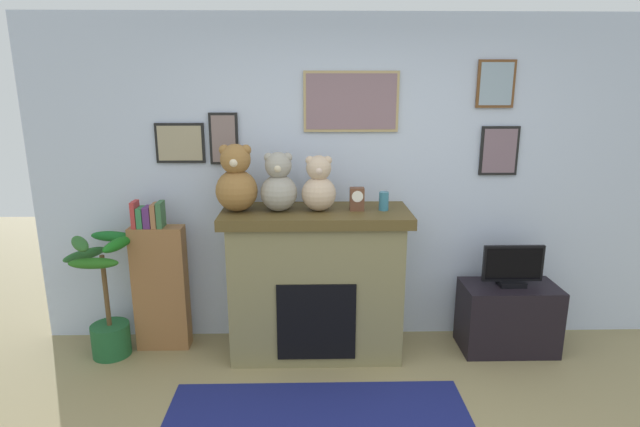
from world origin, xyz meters
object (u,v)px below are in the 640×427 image
teddy_bear_cream (236,181)px  teddy_bear_grey (279,185)px  fireplace (316,281)px  mantel_clock (357,199)px  tv_stand (508,317)px  candle_jar (384,201)px  potted_plant (106,304)px  television (513,267)px  teddy_bear_brown (319,186)px  bookshelf (160,283)px

teddy_bear_cream → teddy_bear_grey: (0.31, 0.00, -0.03)m
fireplace → mantel_clock: bearing=-3.5°
tv_stand → mantel_clock: bearing=-179.9°
tv_stand → candle_jar: size_ratio=5.27×
potted_plant → fireplace: bearing=1.5°
candle_jar → television: bearing=-0.1°
television → teddy_bear_cream: (-2.11, 0.00, 0.69)m
potted_plant → teddy_bear_cream: 1.41m
fireplace → potted_plant: fireplace is taller
teddy_bear_brown → mantel_clock: bearing=-0.1°
bookshelf → tv_stand: (2.76, -0.10, -0.27)m
mantel_clock → teddy_bear_grey: size_ratio=0.39×
fireplace → television: (1.53, -0.02, 0.11)m
tv_stand → teddy_bear_grey: 2.10m
bookshelf → television: size_ratio=2.58×
potted_plant → teddy_bear_grey: bearing=1.1°
mantel_clock → teddy_bear_cream: bearing=180.0°
television → teddy_bear_cream: teddy_bear_cream is taller
bookshelf → teddy_bear_cream: size_ratio=2.43×
candle_jar → teddy_bear_cream: (-1.09, -0.00, 0.16)m
potted_plant → teddy_bear_grey: 1.64m
potted_plant → mantel_clock: mantel_clock is taller
fireplace → candle_jar: candle_jar is taller
teddy_bear_cream → bookshelf: bearing=171.2°
fireplace → candle_jar: (0.51, -0.02, 0.64)m
television → candle_jar: 1.15m
teddy_bear_grey → tv_stand: bearing=0.0°
television → teddy_bear_grey: 1.92m
teddy_bear_grey → teddy_bear_brown: bearing=0.0°
fireplace → candle_jar: 0.82m
television → mantel_clock: mantel_clock is taller
fireplace → television: fireplace is taller
candle_jar → teddy_bear_brown: teddy_bear_brown is taller
bookshelf → teddy_bear_cream: teddy_bear_cream is taller
tv_stand → teddy_bear_brown: (-1.51, -0.00, 1.07)m
potted_plant → television: bearing=0.4°
potted_plant → candle_jar: (2.13, 0.03, 0.80)m
fireplace → television: 1.54m
potted_plant → teddy_bear_cream: size_ratio=1.97×
bookshelf → mantel_clock: size_ratio=7.01×
candle_jar → teddy_bear_brown: 0.50m
teddy_bear_grey → teddy_bear_brown: 0.30m
teddy_bear_brown → teddy_bear_cream: bearing=-180.0°
teddy_bear_brown → television: bearing=-0.0°
fireplace → teddy_bear_cream: teddy_bear_cream is taller
mantel_clock → teddy_bear_brown: (-0.28, 0.00, 0.10)m
tv_stand → mantel_clock: (-1.22, -0.00, 0.97)m
tv_stand → candle_jar: bearing=180.0°
tv_stand → candle_jar: (-1.02, 0.00, 0.96)m
candle_jar → mantel_clock: bearing=-179.7°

